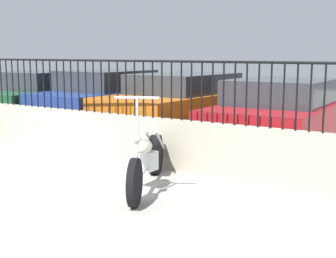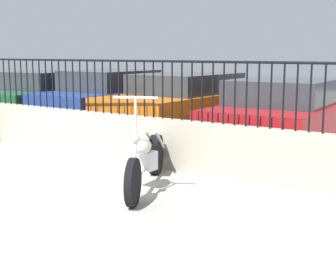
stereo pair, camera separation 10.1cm
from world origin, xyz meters
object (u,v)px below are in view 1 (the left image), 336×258
motorcycle_white (148,159)px  car_red (284,112)px  car_orange (189,103)px  car_blue (111,97)px  car_green (47,95)px

motorcycle_white → car_red: size_ratio=0.46×
car_orange → car_red: size_ratio=1.10×
car_blue → car_orange: (2.23, -0.06, -0.00)m
car_blue → car_orange: 2.23m
motorcycle_white → car_red: car_red is taller
motorcycle_white → car_red: bearing=145.0°
motorcycle_white → car_blue: 5.46m
motorcycle_white → car_blue: bearing=-160.5°
car_green → car_red: 6.48m
car_green → car_orange: size_ratio=0.89×
car_orange → car_red: car_orange is taller
car_blue → car_red: car_blue is taller
motorcycle_white → car_green: (-5.90, 3.65, 0.29)m
car_green → car_blue: 2.04m
car_green → car_orange: (4.26, 0.13, 0.03)m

